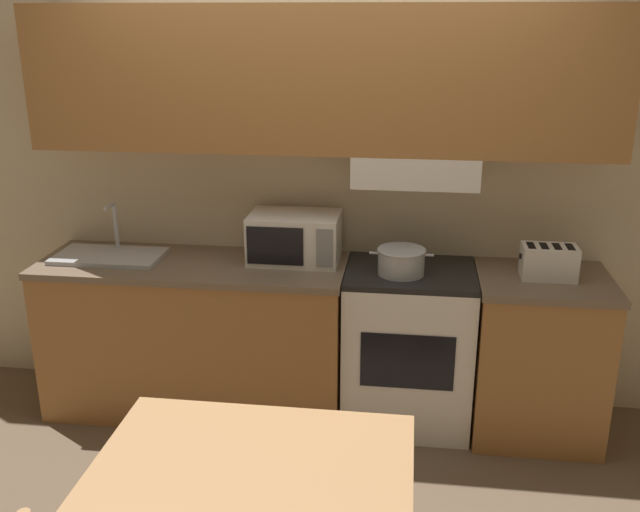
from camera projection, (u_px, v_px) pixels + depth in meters
name	position (u px, v px, depth m)	size (l,w,h in m)	color
ground_plane	(323.00, 388.00, 4.34)	(16.00, 16.00, 0.00)	brown
wall_back	(324.00, 134.00, 3.77)	(5.42, 0.38, 2.55)	beige
lower_counter_main	(197.00, 336.00, 4.01)	(1.67, 0.61, 0.89)	#A36B38
lower_counter_right_stub	(537.00, 355.00, 3.78)	(0.68, 0.61, 0.89)	#A36B38
stove_range	(408.00, 347.00, 3.88)	(0.68, 0.56, 0.89)	white
cooking_pot	(401.00, 261.00, 3.66)	(0.33, 0.25, 0.14)	#B7BABF
microwave	(295.00, 237.00, 3.85)	(0.48, 0.33, 0.26)	white
toaster	(549.00, 262.00, 3.60)	(0.28, 0.16, 0.17)	white
sink_basin	(109.00, 255.00, 3.92)	(0.58, 0.33, 0.29)	#B7BABF
dining_table	(249.00, 498.00, 2.33)	(1.05, 0.81, 0.76)	tan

